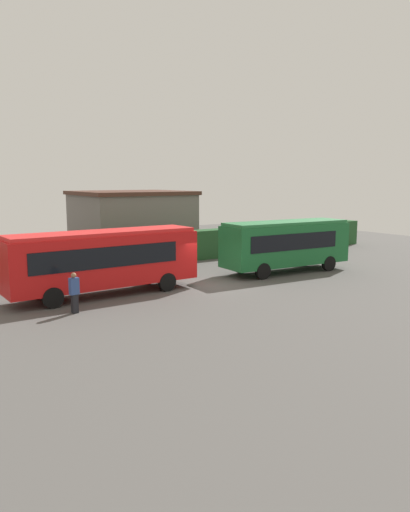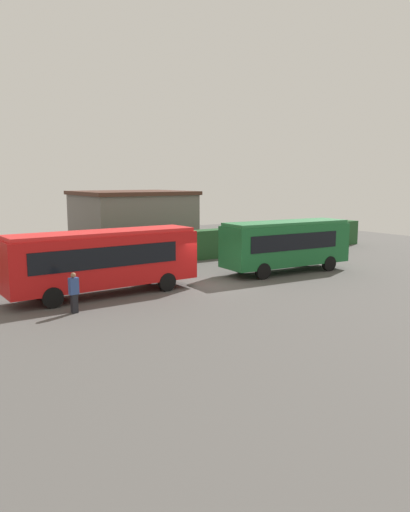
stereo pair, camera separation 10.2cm
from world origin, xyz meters
name	(u,v)px [view 1 (the left image)]	position (x,y,z in m)	size (l,w,h in m)	color
ground_plane	(205,286)	(0.00, 0.00, 0.00)	(64.00, 64.00, 0.00)	#514F4C
bus_red	(104,259)	(-5.51, 1.05, 1.91)	(10.16, 2.71, 3.34)	red
bus_green	(286,243)	(6.70, 0.72, 1.89)	(8.90, 2.95, 3.30)	#19602D
person_left	(74,292)	(-8.00, -1.53, 0.98)	(0.44, 0.32, 1.84)	black
person_center	(270,252)	(7.52, 3.16, 0.96)	(0.38, 0.48, 1.82)	#334C8C
hedge_row	(139,250)	(0.00, 8.30, 1.08)	(44.00, 1.30, 2.16)	#26532A
depot_building	(132,222)	(2.30, 14.39, 2.52)	(8.65, 7.85, 5.02)	slate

